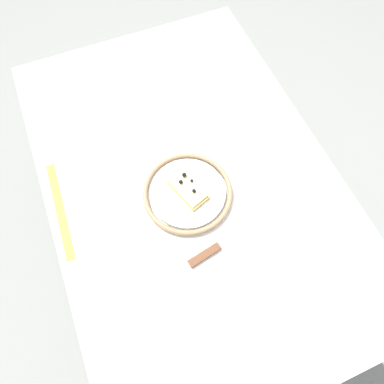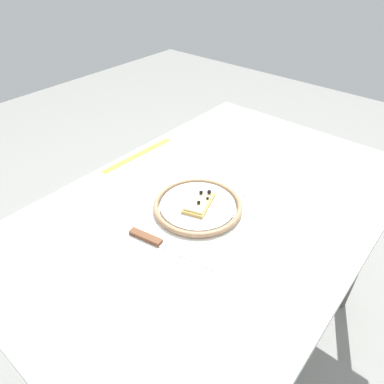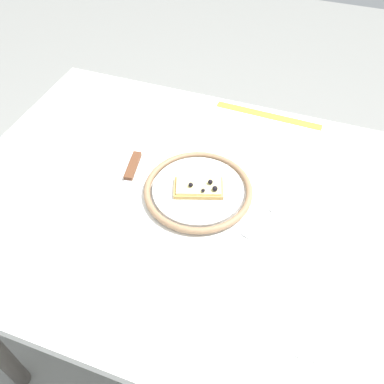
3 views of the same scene
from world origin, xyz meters
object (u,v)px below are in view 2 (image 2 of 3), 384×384
at_px(pizza_slice_near, 199,202).
at_px(knife, 157,242).
at_px(fork, 231,180).
at_px(dining_table, 215,226).
at_px(napkin, 313,196).
at_px(measuring_tape, 138,155).
at_px(plate, 198,206).

bearing_deg(pizza_slice_near, knife, 1.58).
distance_m(knife, fork, 0.33).
xyz_separation_m(dining_table, napkin, (-0.20, 0.19, 0.09)).
bearing_deg(measuring_tape, dining_table, 85.84).
distance_m(fork, napkin, 0.24).
distance_m(dining_table, measuring_tape, 0.37).
xyz_separation_m(dining_table, fork, (-0.12, -0.03, 0.09)).
bearing_deg(plate, pizza_slice_near, 135.03).
xyz_separation_m(plate, knife, (0.17, 0.01, -0.00)).
height_order(dining_table, fork, fork).
bearing_deg(knife, pizza_slice_near, -178.42).
bearing_deg(knife, dining_table, 175.29).
xyz_separation_m(dining_table, pizza_slice_near, (0.05, -0.02, 0.11)).
height_order(dining_table, napkin, napkin).
xyz_separation_m(knife, measuring_tape, (-0.25, -0.34, -0.00)).
bearing_deg(napkin, fork, -69.10).
xyz_separation_m(dining_table, plate, (0.05, -0.03, 0.09)).
distance_m(pizza_slice_near, measuring_tape, 0.35).
bearing_deg(fork, napkin, 110.90).
bearing_deg(fork, pizza_slice_near, 3.76).
bearing_deg(pizza_slice_near, measuring_tape, -104.20).
xyz_separation_m(plate, fork, (-0.17, -0.01, -0.01)).
bearing_deg(fork, plate, 2.75).
distance_m(pizza_slice_near, napkin, 0.33).
bearing_deg(dining_table, pizza_slice_near, -25.82).
distance_m(plate, measuring_tape, 0.34).
distance_m(pizza_slice_near, knife, 0.17).
distance_m(plate, fork, 0.17).
bearing_deg(measuring_tape, pizza_slice_near, 77.74).
distance_m(knife, napkin, 0.47).
relative_size(dining_table, measuring_tape, 4.07).
height_order(pizza_slice_near, measuring_tape, pizza_slice_near).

